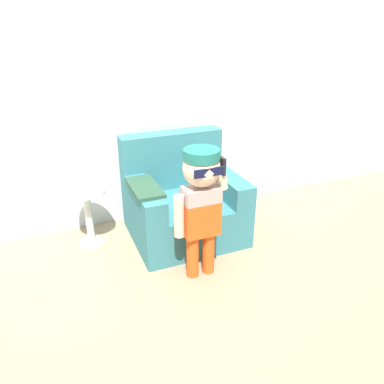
# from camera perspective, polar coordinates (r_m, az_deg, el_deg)

# --- Properties ---
(ground_plane) EXTENTS (10.00, 10.00, 0.00)m
(ground_plane) POSITION_cam_1_polar(r_m,az_deg,el_deg) (3.36, -3.56, -8.83)
(ground_plane) COLOR #998466
(wall_back) EXTENTS (10.00, 0.05, 2.60)m
(wall_back) POSITION_cam_1_polar(r_m,az_deg,el_deg) (3.56, -8.19, 15.53)
(wall_back) COLOR silver
(wall_back) RESTS_ON ground_plane
(armchair) EXTENTS (0.99, 0.87, 0.91)m
(armchair) POSITION_cam_1_polar(r_m,az_deg,el_deg) (3.47, -1.52, -1.55)
(armchair) COLOR teal
(armchair) RESTS_ON ground_plane
(person_child) EXTENTS (0.43, 0.32, 1.04)m
(person_child) POSITION_cam_1_polar(r_m,az_deg,el_deg) (2.72, 1.36, -0.45)
(person_child) COLOR #E05119
(person_child) RESTS_ON ground_plane
(side_table) EXTENTS (0.35, 0.35, 0.53)m
(side_table) POSITION_cam_1_polar(r_m,az_deg,el_deg) (3.41, -15.54, -2.95)
(side_table) COLOR white
(side_table) RESTS_ON ground_plane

